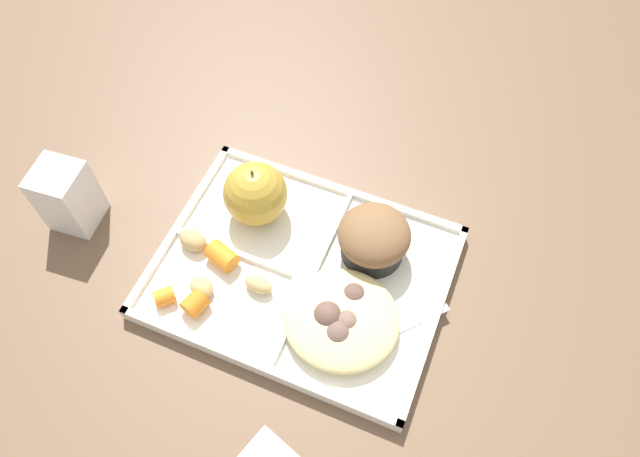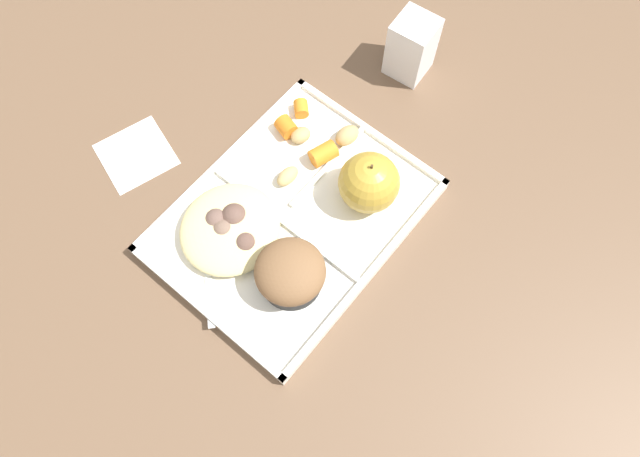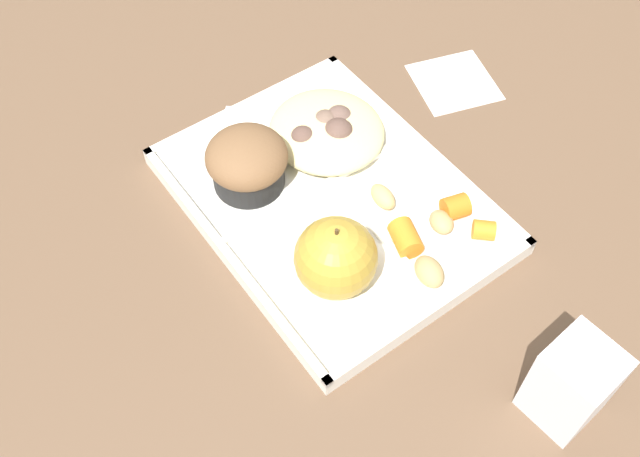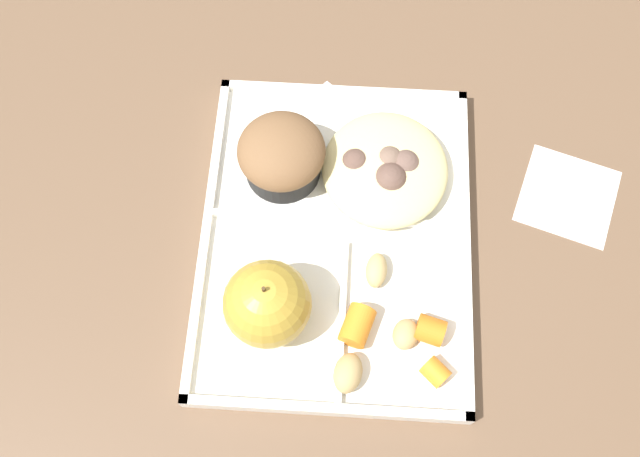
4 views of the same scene
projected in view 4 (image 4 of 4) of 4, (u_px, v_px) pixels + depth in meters
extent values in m
plane|color=brown|center=(332.00, 241.00, 0.74)|extent=(6.00, 6.00, 0.00)
cube|color=white|center=(332.00, 239.00, 0.74)|extent=(0.37, 0.28, 0.02)
cube|color=white|center=(462.00, 242.00, 0.72)|extent=(0.37, 0.01, 0.01)
cube|color=white|center=(204.00, 227.00, 0.73)|extent=(0.37, 0.01, 0.01)
cube|color=white|center=(323.00, 408.00, 0.66)|extent=(0.01, 0.28, 0.01)
cube|color=white|center=(341.00, 91.00, 0.79)|extent=(0.01, 0.28, 0.01)
cube|color=white|center=(333.00, 219.00, 0.73)|extent=(0.01, 0.26, 0.01)
cube|color=white|center=(339.00, 320.00, 0.69)|extent=(0.16, 0.01, 0.01)
sphere|color=#B79333|center=(264.00, 304.00, 0.66)|extent=(0.09, 0.09, 0.09)
cylinder|color=#4C381E|center=(260.00, 290.00, 0.62)|extent=(0.00, 0.00, 0.01)
cylinder|color=black|center=(280.00, 163.00, 0.74)|extent=(0.08, 0.08, 0.03)
ellipsoid|color=brown|center=(278.00, 151.00, 0.72)|extent=(0.09, 0.09, 0.05)
cylinder|color=orange|center=(427.00, 330.00, 0.68)|extent=(0.03, 0.03, 0.03)
cylinder|color=orange|center=(432.00, 372.00, 0.66)|extent=(0.03, 0.03, 0.02)
cylinder|color=orange|center=(354.00, 325.00, 0.68)|extent=(0.04, 0.04, 0.03)
ellipsoid|color=tan|center=(373.00, 270.00, 0.70)|extent=(0.04, 0.02, 0.02)
ellipsoid|color=tan|center=(345.00, 373.00, 0.66)|extent=(0.04, 0.03, 0.03)
ellipsoid|color=tan|center=(402.00, 334.00, 0.68)|extent=(0.04, 0.03, 0.02)
ellipsoid|color=beige|center=(382.00, 169.00, 0.74)|extent=(0.14, 0.14, 0.03)
sphere|color=brown|center=(402.00, 166.00, 0.74)|extent=(0.04, 0.04, 0.04)
sphere|color=brown|center=(352.00, 164.00, 0.74)|extent=(0.03, 0.03, 0.03)
sphere|color=brown|center=(387.00, 180.00, 0.73)|extent=(0.04, 0.04, 0.04)
sphere|color=#755B4C|center=(386.00, 162.00, 0.74)|extent=(0.04, 0.04, 0.04)
cube|color=white|center=(352.00, 110.00, 0.79)|extent=(0.07, 0.08, 0.00)
cube|color=white|center=(393.00, 146.00, 0.77)|extent=(0.04, 0.04, 0.00)
cylinder|color=white|center=(406.00, 167.00, 0.76)|extent=(0.02, 0.02, 0.00)
cylinder|color=white|center=(412.00, 162.00, 0.76)|extent=(0.02, 0.02, 0.00)
cylinder|color=white|center=(418.00, 156.00, 0.76)|extent=(0.02, 0.02, 0.00)
cube|color=white|center=(565.00, 195.00, 0.76)|extent=(0.13, 0.13, 0.00)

